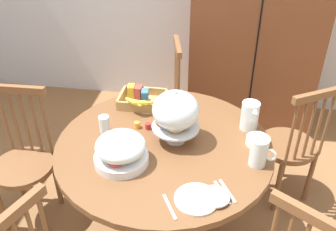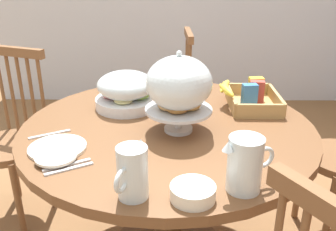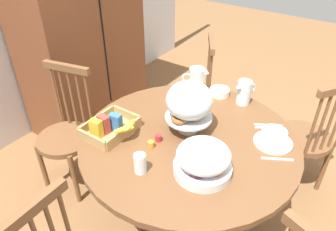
% 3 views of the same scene
% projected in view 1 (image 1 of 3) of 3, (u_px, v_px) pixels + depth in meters
% --- Properties ---
extents(wooden_armoire, '(1.18, 0.60, 1.96)m').
position_uv_depth(wooden_armoire, '(257.00, 23.00, 3.24)').
color(wooden_armoire, brown).
rests_on(wooden_armoire, ground_plane).
extents(dining_table, '(1.28, 1.28, 0.74)m').
position_uv_depth(dining_table, '(164.00, 169.00, 2.34)').
color(dining_table, brown).
rests_on(dining_table, ground_plane).
extents(windsor_chair_near_window, '(0.41, 0.42, 0.97)m').
position_uv_depth(windsor_chair_near_window, '(161.00, 102.00, 3.17)').
color(windsor_chair_near_window, brown).
rests_on(windsor_chair_near_window, ground_plane).
extents(windsor_chair_by_cabinet, '(0.40, 0.40, 0.97)m').
position_uv_depth(windsor_chair_by_cabinet, '(24.00, 165.00, 2.50)').
color(windsor_chair_by_cabinet, brown).
rests_on(windsor_chair_by_cabinet, ground_plane).
extents(windsor_chair_host_seat, '(0.46, 0.46, 0.97)m').
position_uv_depth(windsor_chair_host_seat, '(290.00, 147.00, 2.66)').
color(windsor_chair_host_seat, brown).
rests_on(windsor_chair_host_seat, ground_plane).
extents(pastry_stand_with_dome, '(0.28, 0.28, 0.34)m').
position_uv_depth(pastry_stand_with_dome, '(176.00, 112.00, 2.15)').
color(pastry_stand_with_dome, silver).
rests_on(pastry_stand_with_dome, dining_table).
extents(fruit_platter_covered, '(0.30, 0.30, 0.18)m').
position_uv_depth(fruit_platter_covered, '(121.00, 150.00, 2.04)').
color(fruit_platter_covered, silver).
rests_on(fruit_platter_covered, dining_table).
extents(orange_juice_pitcher, '(0.17, 0.09, 0.17)m').
position_uv_depth(orange_juice_pitcher, '(259.00, 153.00, 2.03)').
color(orange_juice_pitcher, silver).
rests_on(orange_juice_pitcher, dining_table).
extents(milk_pitcher, '(0.11, 0.18, 0.18)m').
position_uv_depth(milk_pitcher, '(249.00, 117.00, 2.32)').
color(milk_pitcher, silver).
rests_on(milk_pitcher, dining_table).
extents(cereal_basket, '(0.32, 0.30, 0.12)m').
position_uv_depth(cereal_basket, '(141.00, 99.00, 2.56)').
color(cereal_basket, tan).
rests_on(cereal_basket, dining_table).
extents(china_plate_large, '(0.22, 0.22, 0.01)m').
position_uv_depth(china_plate_large, '(196.00, 199.00, 1.85)').
color(china_plate_large, white).
rests_on(china_plate_large, dining_table).
extents(china_plate_small, '(0.15, 0.15, 0.01)m').
position_uv_depth(china_plate_small, '(215.00, 196.00, 1.85)').
color(china_plate_small, white).
rests_on(china_plate_small, china_plate_large).
extents(cereal_bowl, '(0.14, 0.14, 0.04)m').
position_uv_depth(cereal_bowl, '(258.00, 141.00, 2.21)').
color(cereal_bowl, white).
rests_on(cereal_bowl, dining_table).
extents(drinking_glass, '(0.06, 0.06, 0.11)m').
position_uv_depth(drinking_glass, '(104.00, 124.00, 2.30)').
color(drinking_glass, silver).
rests_on(drinking_glass, dining_table).
extents(jam_jar_strawberry, '(0.04, 0.04, 0.04)m').
position_uv_depth(jam_jar_strawberry, '(148.00, 126.00, 2.34)').
color(jam_jar_strawberry, '#B7282D').
rests_on(jam_jar_strawberry, dining_table).
extents(jam_jar_apricot, '(0.04, 0.04, 0.04)m').
position_uv_depth(jam_jar_apricot, '(137.00, 125.00, 2.35)').
color(jam_jar_apricot, orange).
rests_on(jam_jar_apricot, dining_table).
extents(table_knife, '(0.09, 0.16, 0.01)m').
position_uv_depth(table_knife, '(222.00, 192.00, 1.89)').
color(table_knife, silver).
rests_on(table_knife, dining_table).
extents(dinner_fork, '(0.09, 0.16, 0.01)m').
position_uv_depth(dinner_fork, '(227.00, 191.00, 1.90)').
color(dinner_fork, silver).
rests_on(dinner_fork, dining_table).
extents(soup_spoon, '(0.09, 0.16, 0.01)m').
position_uv_depth(soup_spoon, '(170.00, 207.00, 1.81)').
color(soup_spoon, silver).
rests_on(soup_spoon, dining_table).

